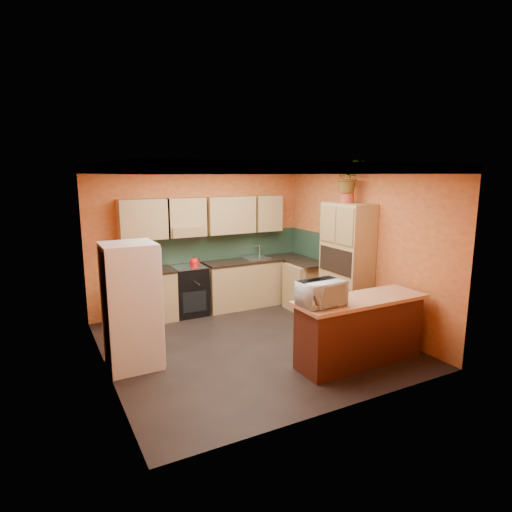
# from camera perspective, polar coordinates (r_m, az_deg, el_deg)

# --- Properties ---
(room_shell) EXTENTS (4.24, 4.24, 2.72)m
(room_shell) POSITION_cam_1_polar(r_m,az_deg,el_deg) (6.48, -1.71, 6.57)
(room_shell) COLOR black
(room_shell) RESTS_ON ground
(base_cabinets_back) EXTENTS (3.65, 0.60, 0.88)m
(base_cabinets_back) POSITION_cam_1_polar(r_m,az_deg,el_deg) (8.23, -4.80, -4.16)
(base_cabinets_back) COLOR tan
(base_cabinets_back) RESTS_ON ground
(countertop_back) EXTENTS (3.65, 0.62, 0.04)m
(countertop_back) POSITION_cam_1_polar(r_m,az_deg,el_deg) (8.12, -4.85, -1.03)
(countertop_back) COLOR black
(countertop_back) RESTS_ON base_cabinets_back
(stove) EXTENTS (0.58, 0.58, 0.91)m
(stove) POSITION_cam_1_polar(r_m,az_deg,el_deg) (8.01, -8.93, -4.57)
(stove) COLOR black
(stove) RESTS_ON ground
(kettle) EXTENTS (0.19, 0.19, 0.18)m
(kettle) POSITION_cam_1_polar(r_m,az_deg,el_deg) (7.87, -8.24, -0.75)
(kettle) COLOR red
(kettle) RESTS_ON stove
(sink) EXTENTS (0.48, 0.40, 0.03)m
(sink) POSITION_cam_1_polar(r_m,az_deg,el_deg) (8.44, -0.01, -0.28)
(sink) COLOR silver
(sink) RESTS_ON countertop_back
(base_cabinets_right) EXTENTS (0.60, 0.80, 0.88)m
(base_cabinets_right) POSITION_cam_1_polar(r_m,az_deg,el_deg) (8.34, 6.97, -4.01)
(base_cabinets_right) COLOR tan
(base_cabinets_right) RESTS_ON ground
(countertop_right) EXTENTS (0.62, 0.80, 0.04)m
(countertop_right) POSITION_cam_1_polar(r_m,az_deg,el_deg) (8.23, 7.04, -0.91)
(countertop_right) COLOR black
(countertop_right) RESTS_ON base_cabinets_right
(fridge) EXTENTS (0.68, 0.66, 1.70)m
(fridge) POSITION_cam_1_polar(r_m,az_deg,el_deg) (5.96, -16.31, -6.41)
(fridge) COLOR white
(fridge) RESTS_ON ground
(pantry) EXTENTS (0.48, 0.90, 2.10)m
(pantry) POSITION_cam_1_polar(r_m,az_deg,el_deg) (7.42, 11.97, -1.20)
(pantry) COLOR tan
(pantry) RESTS_ON ground
(fern_pot) EXTENTS (0.22, 0.22, 0.16)m
(fern_pot) POSITION_cam_1_polar(r_m,az_deg,el_deg) (7.31, 12.07, 7.56)
(fern_pot) COLOR #AE3C2A
(fern_pot) RESTS_ON pantry
(fern) EXTENTS (0.49, 0.43, 0.53)m
(fern) POSITION_cam_1_polar(r_m,az_deg,el_deg) (7.30, 12.18, 10.27)
(fern) COLOR tan
(fern) RESTS_ON fern_pot
(breakfast_bar) EXTENTS (1.80, 0.55, 0.88)m
(breakfast_bar) POSITION_cam_1_polar(r_m,az_deg,el_deg) (6.13, 13.62, -9.86)
(breakfast_bar) COLOR #471D10
(breakfast_bar) RESTS_ON ground
(bar_top) EXTENTS (1.90, 0.65, 0.05)m
(bar_top) POSITION_cam_1_polar(r_m,az_deg,el_deg) (5.98, 13.82, -5.69)
(bar_top) COLOR tan
(bar_top) RESTS_ON breakfast_bar
(microwave) EXTENTS (0.59, 0.42, 0.31)m
(microwave) POSITION_cam_1_polar(r_m,az_deg,el_deg) (5.52, 8.71, -4.92)
(microwave) COLOR white
(microwave) RESTS_ON bar_top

